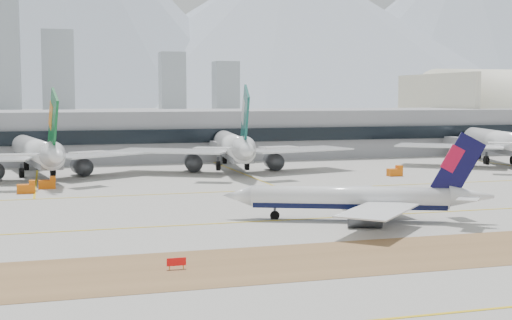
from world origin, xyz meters
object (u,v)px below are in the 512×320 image
object	(u,v)px
widebody_cathay	(233,148)
terminal	(160,134)
widebody_china_air	(502,143)
widebody_eva	(38,153)
taxiing_airliner	(359,199)

from	to	relation	value
widebody_cathay	terminal	size ratio (longest dim) A/B	0.22
terminal	widebody_cathay	bearing A→B (deg)	-74.37
widebody_china_air	terminal	distance (m)	103.16
widebody_china_air	terminal	xyz separation A→B (m)	(-89.69, 50.95, 1.46)
widebody_eva	widebody_china_air	xyz separation A→B (m)	(126.49, -4.48, 0.29)
widebody_cathay	terminal	bearing A→B (deg)	22.90
widebody_eva	widebody_china_air	size ratio (longest dim) A/B	0.97
taxiing_airliner	widebody_cathay	size ratio (longest dim) A/B	0.64
taxiing_airliner	widebody_cathay	distance (m)	79.27
widebody_china_air	terminal	bearing A→B (deg)	75.39
terminal	widebody_eva	bearing A→B (deg)	-128.38
widebody_eva	widebody_cathay	world-z (taller)	widebody_cathay
widebody_cathay	widebody_china_air	size ratio (longest dim) A/B	1.02
widebody_eva	widebody_cathay	distance (m)	49.25
taxiing_airliner	terminal	distance (m)	124.23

